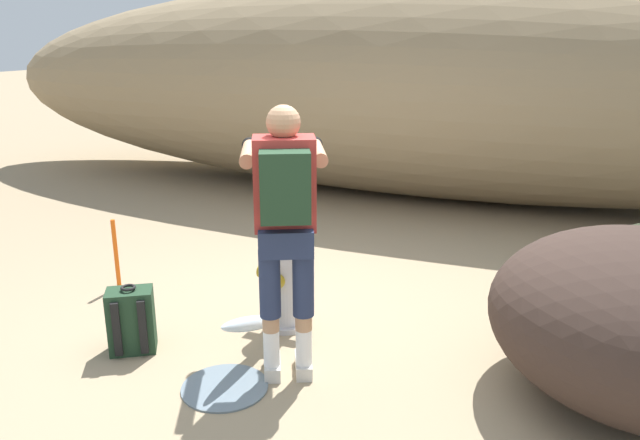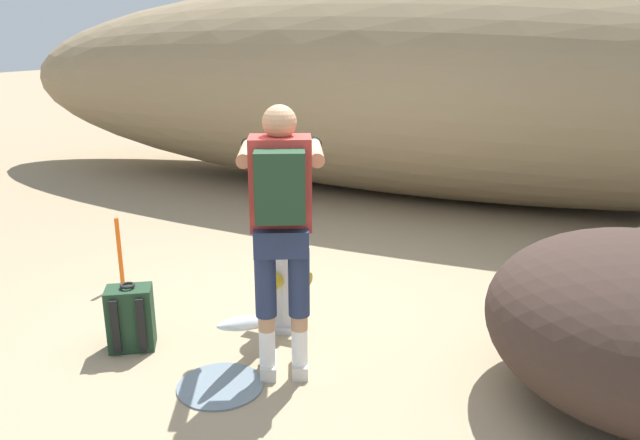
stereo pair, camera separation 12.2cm
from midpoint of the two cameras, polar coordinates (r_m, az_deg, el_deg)
name	(u,v)px [view 1 (the left image)]	position (r m, az deg, el deg)	size (l,w,h in m)	color
ground_plane	(306,338)	(4.44, -2.16, -10.98)	(56.00, 56.00, 0.04)	#998466
dirt_embankment	(437,89)	(8.11, 10.43, 11.97)	(13.51, 3.20, 2.76)	#897556
fire_hydrant	(285,281)	(4.41, -4.13, -5.73)	(0.41, 0.36, 0.78)	#B2B2B7
hydrant_water_jet	(243,342)	(3.98, -8.07, -11.25)	(0.53, 1.00, 0.45)	silver
utility_worker	(285,210)	(3.60, -4.27, 0.94)	(0.78, 1.04, 1.68)	beige
spare_backpack	(132,321)	(4.35, -18.02, -8.97)	(0.36, 0.36, 0.47)	#1E3823
pine_tree_right	(591,8)	(15.02, 23.81, 17.71)	(2.84, 2.84, 4.79)	#47331E
survey_stake	(116,254)	(5.39, -19.19, -3.03)	(0.04, 0.04, 0.60)	#E55914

